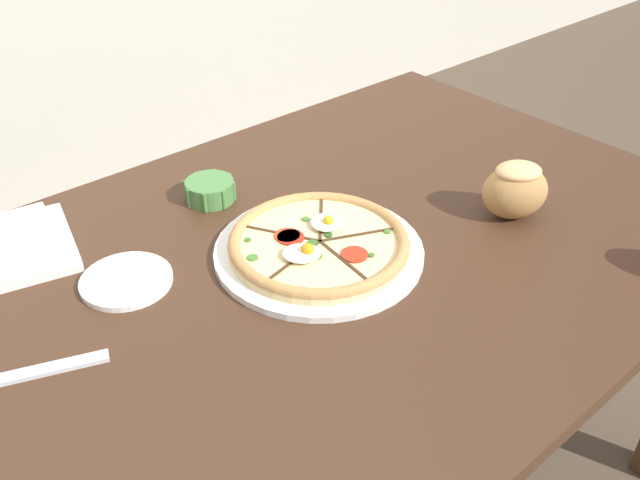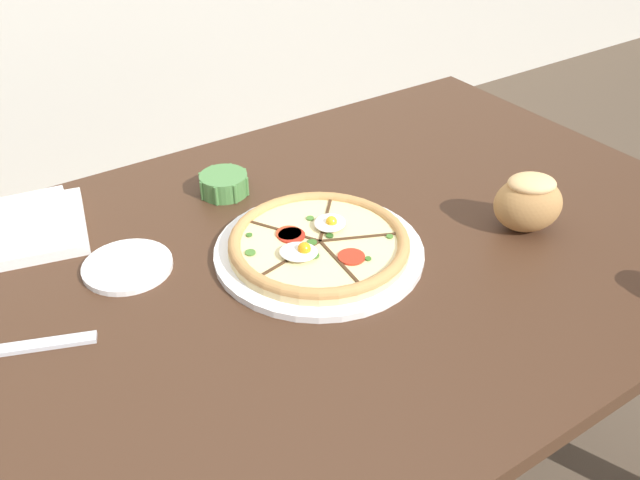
# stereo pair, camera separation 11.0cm
# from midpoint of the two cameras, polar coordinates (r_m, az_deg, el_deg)

# --- Properties ---
(dining_table) EXTENTS (1.52, 0.94, 0.73)m
(dining_table) POSITION_cam_midpoint_polar(r_m,az_deg,el_deg) (1.16, -3.76, -5.16)
(dining_table) COLOR #422819
(dining_table) RESTS_ON ground_plane
(pizza) EXTENTS (0.35, 0.35, 0.05)m
(pizza) POSITION_cam_midpoint_polar(r_m,az_deg,el_deg) (1.11, -2.86, -0.60)
(pizza) COLOR white
(pizza) RESTS_ON dining_table
(ramekin_bowl) EXTENTS (0.10, 0.10, 0.04)m
(ramekin_bowl) POSITION_cam_midpoint_polar(r_m,az_deg,el_deg) (1.28, -11.71, 4.09)
(ramekin_bowl) COLOR #4C8442
(ramekin_bowl) RESTS_ON dining_table
(bread_piece_mid) EXTENTS (0.15, 0.13, 0.11)m
(bread_piece_mid) POSITION_cam_midpoint_polar(r_m,az_deg,el_deg) (1.22, 13.68, 4.11)
(bread_piece_mid) COLOR #B27F47
(bread_piece_mid) RESTS_ON dining_table
(knife_main) EXTENTS (0.23, 0.10, 0.01)m
(knife_main) POSITION_cam_midpoint_polar(r_m,az_deg,el_deg) (1.01, -27.50, -10.35)
(knife_main) COLOR silver
(knife_main) RESTS_ON dining_table
(side_saucer) EXTENTS (0.14, 0.14, 0.01)m
(side_saucer) POSITION_cam_midpoint_polar(r_m,az_deg,el_deg) (1.11, -18.75, -3.36)
(side_saucer) COLOR white
(side_saucer) RESTS_ON dining_table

